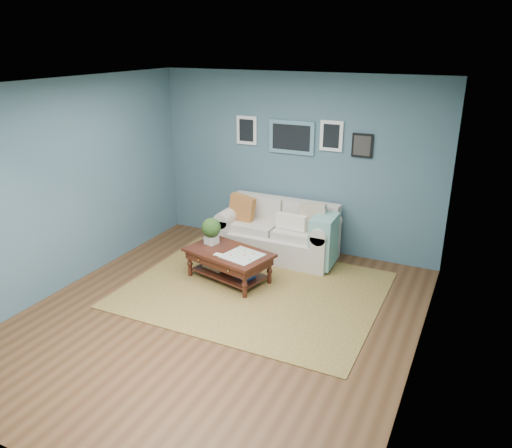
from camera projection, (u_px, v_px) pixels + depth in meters
The scene contains 4 objects.
room_shell at pixel (217, 209), 5.54m from camera, with size 5.00×5.02×2.70m.
area_rug at pixel (254, 289), 6.64m from camera, with size 3.26×2.61×0.01m, color brown.
loveseat at pixel (283, 233), 7.55m from camera, with size 1.81×0.82×0.93m.
coffee_table at pixel (226, 255), 6.83m from camera, with size 1.28×0.93×0.81m.
Camera 1 is at (2.66, -4.49, 3.15)m, focal length 35.00 mm.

